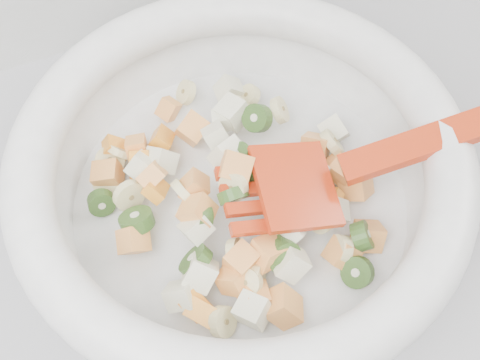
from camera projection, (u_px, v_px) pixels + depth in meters
name	position (u px, v px, depth m)	size (l,w,h in m)	color
mixing_bowl	(241.00, 175.00, 0.48)	(0.48, 0.36, 0.13)	white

